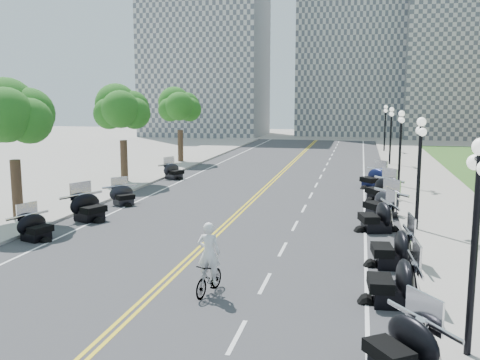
# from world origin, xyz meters

# --- Properties ---
(ground) EXTENTS (160.00, 160.00, 0.00)m
(ground) POSITION_xyz_m (0.00, 0.00, 0.00)
(ground) COLOR gray
(road) EXTENTS (16.00, 90.00, 0.01)m
(road) POSITION_xyz_m (0.00, 10.00, 0.00)
(road) COLOR #333335
(road) RESTS_ON ground
(centerline_yellow_a) EXTENTS (0.12, 90.00, 0.00)m
(centerline_yellow_a) POSITION_xyz_m (-0.12, 10.00, 0.01)
(centerline_yellow_a) COLOR yellow
(centerline_yellow_a) RESTS_ON road
(centerline_yellow_b) EXTENTS (0.12, 90.00, 0.00)m
(centerline_yellow_b) POSITION_xyz_m (0.12, 10.00, 0.01)
(centerline_yellow_b) COLOR yellow
(centerline_yellow_b) RESTS_ON road
(edge_line_north) EXTENTS (0.12, 90.00, 0.00)m
(edge_line_north) POSITION_xyz_m (6.40, 10.00, 0.01)
(edge_line_north) COLOR white
(edge_line_north) RESTS_ON road
(edge_line_south) EXTENTS (0.12, 90.00, 0.00)m
(edge_line_south) POSITION_xyz_m (-6.40, 10.00, 0.01)
(edge_line_south) COLOR white
(edge_line_south) RESTS_ON road
(lane_dash_4) EXTENTS (0.12, 2.00, 0.00)m
(lane_dash_4) POSITION_xyz_m (3.20, -8.00, 0.01)
(lane_dash_4) COLOR white
(lane_dash_4) RESTS_ON road
(lane_dash_5) EXTENTS (0.12, 2.00, 0.00)m
(lane_dash_5) POSITION_xyz_m (3.20, -4.00, 0.01)
(lane_dash_5) COLOR white
(lane_dash_5) RESTS_ON road
(lane_dash_6) EXTENTS (0.12, 2.00, 0.00)m
(lane_dash_6) POSITION_xyz_m (3.20, 0.00, 0.01)
(lane_dash_6) COLOR white
(lane_dash_6) RESTS_ON road
(lane_dash_7) EXTENTS (0.12, 2.00, 0.00)m
(lane_dash_7) POSITION_xyz_m (3.20, 4.00, 0.01)
(lane_dash_7) COLOR white
(lane_dash_7) RESTS_ON road
(lane_dash_8) EXTENTS (0.12, 2.00, 0.00)m
(lane_dash_8) POSITION_xyz_m (3.20, 8.00, 0.01)
(lane_dash_8) COLOR white
(lane_dash_8) RESTS_ON road
(lane_dash_9) EXTENTS (0.12, 2.00, 0.00)m
(lane_dash_9) POSITION_xyz_m (3.20, 12.00, 0.01)
(lane_dash_9) COLOR white
(lane_dash_9) RESTS_ON road
(lane_dash_10) EXTENTS (0.12, 2.00, 0.00)m
(lane_dash_10) POSITION_xyz_m (3.20, 16.00, 0.01)
(lane_dash_10) COLOR white
(lane_dash_10) RESTS_ON road
(lane_dash_11) EXTENTS (0.12, 2.00, 0.00)m
(lane_dash_11) POSITION_xyz_m (3.20, 20.00, 0.01)
(lane_dash_11) COLOR white
(lane_dash_11) RESTS_ON road
(lane_dash_12) EXTENTS (0.12, 2.00, 0.00)m
(lane_dash_12) POSITION_xyz_m (3.20, 24.00, 0.01)
(lane_dash_12) COLOR white
(lane_dash_12) RESTS_ON road
(lane_dash_13) EXTENTS (0.12, 2.00, 0.00)m
(lane_dash_13) POSITION_xyz_m (3.20, 28.00, 0.01)
(lane_dash_13) COLOR white
(lane_dash_13) RESTS_ON road
(lane_dash_14) EXTENTS (0.12, 2.00, 0.00)m
(lane_dash_14) POSITION_xyz_m (3.20, 32.00, 0.01)
(lane_dash_14) COLOR white
(lane_dash_14) RESTS_ON road
(lane_dash_15) EXTENTS (0.12, 2.00, 0.00)m
(lane_dash_15) POSITION_xyz_m (3.20, 36.00, 0.01)
(lane_dash_15) COLOR white
(lane_dash_15) RESTS_ON road
(lane_dash_16) EXTENTS (0.12, 2.00, 0.00)m
(lane_dash_16) POSITION_xyz_m (3.20, 40.00, 0.01)
(lane_dash_16) COLOR white
(lane_dash_16) RESTS_ON road
(lane_dash_17) EXTENTS (0.12, 2.00, 0.00)m
(lane_dash_17) POSITION_xyz_m (3.20, 44.00, 0.01)
(lane_dash_17) COLOR white
(lane_dash_17) RESTS_ON road
(lane_dash_18) EXTENTS (0.12, 2.00, 0.00)m
(lane_dash_18) POSITION_xyz_m (3.20, 48.00, 0.01)
(lane_dash_18) COLOR white
(lane_dash_18) RESTS_ON road
(lane_dash_19) EXTENTS (0.12, 2.00, 0.00)m
(lane_dash_19) POSITION_xyz_m (3.20, 52.00, 0.01)
(lane_dash_19) COLOR white
(lane_dash_19) RESTS_ON road
(sidewalk_north) EXTENTS (5.00, 90.00, 0.15)m
(sidewalk_north) POSITION_xyz_m (10.50, 10.00, 0.07)
(sidewalk_north) COLOR #9E9991
(sidewalk_north) RESTS_ON ground
(sidewalk_south) EXTENTS (5.00, 90.00, 0.15)m
(sidewalk_south) POSITION_xyz_m (-10.50, 10.00, 0.07)
(sidewalk_south) COLOR #9E9991
(sidewalk_south) RESTS_ON ground
(distant_block_a) EXTENTS (18.00, 14.00, 26.00)m
(distant_block_a) POSITION_xyz_m (-18.00, 62.00, 13.00)
(distant_block_a) COLOR gray
(distant_block_a) RESTS_ON ground
(distant_block_b) EXTENTS (16.00, 12.00, 30.00)m
(distant_block_b) POSITION_xyz_m (4.00, 68.00, 15.00)
(distant_block_b) COLOR gray
(distant_block_b) RESTS_ON ground
(distant_block_c) EXTENTS (20.00, 14.00, 22.00)m
(distant_block_c) POSITION_xyz_m (22.00, 65.00, 11.00)
(distant_block_c) COLOR gray
(distant_block_c) RESTS_ON ground
(street_lamp_1) EXTENTS (0.50, 1.20, 4.90)m
(street_lamp_1) POSITION_xyz_m (8.60, -8.00, 2.60)
(street_lamp_1) COLOR black
(street_lamp_1) RESTS_ON sidewalk_north
(street_lamp_2) EXTENTS (0.50, 1.20, 4.90)m
(street_lamp_2) POSITION_xyz_m (8.60, 4.00, 2.60)
(street_lamp_2) COLOR black
(street_lamp_2) RESTS_ON sidewalk_north
(street_lamp_3) EXTENTS (0.50, 1.20, 4.90)m
(street_lamp_3) POSITION_xyz_m (8.60, 16.00, 2.60)
(street_lamp_3) COLOR black
(street_lamp_3) RESTS_ON sidewalk_north
(street_lamp_4) EXTENTS (0.50, 1.20, 4.90)m
(street_lamp_4) POSITION_xyz_m (8.60, 28.00, 2.60)
(street_lamp_4) COLOR black
(street_lamp_4) RESTS_ON sidewalk_north
(street_lamp_5) EXTENTS (0.50, 1.20, 4.90)m
(street_lamp_5) POSITION_xyz_m (8.60, 40.00, 2.60)
(street_lamp_5) COLOR black
(street_lamp_5) RESTS_ON sidewalk_north
(tree_2) EXTENTS (4.80, 4.80, 9.20)m
(tree_2) POSITION_xyz_m (-10.00, 2.00, 4.75)
(tree_2) COLOR #235619
(tree_2) RESTS_ON sidewalk_south
(tree_3) EXTENTS (4.80, 4.80, 9.20)m
(tree_3) POSITION_xyz_m (-10.00, 14.00, 4.75)
(tree_3) COLOR #235619
(tree_3) RESTS_ON sidewalk_south
(tree_4) EXTENTS (4.80, 4.80, 9.20)m
(tree_4) POSITION_xyz_m (-10.00, 26.00, 4.75)
(tree_4) COLOR #235619
(tree_4) RESTS_ON sidewalk_south
(motorcycle_n_3) EXTENTS (2.82, 2.82, 1.41)m
(motorcycle_n_3) POSITION_xyz_m (7.07, -8.96, 0.71)
(motorcycle_n_3) COLOR black
(motorcycle_n_3) RESTS_ON road
(motorcycle_n_4) EXTENTS (2.35, 2.35, 1.54)m
(motorcycle_n_4) POSITION_xyz_m (7.11, -4.89, 0.77)
(motorcycle_n_4) COLOR black
(motorcycle_n_4) RESTS_ON road
(motorcycle_n_5) EXTENTS (2.39, 2.39, 1.52)m
(motorcycle_n_5) POSITION_xyz_m (7.28, -1.32, 0.76)
(motorcycle_n_5) COLOR black
(motorcycle_n_5) RESTS_ON road
(motorcycle_n_6) EXTENTS (2.70, 2.70, 1.54)m
(motorcycle_n_6) POSITION_xyz_m (6.86, 3.79, 0.77)
(motorcycle_n_6) COLOR black
(motorcycle_n_6) RESTS_ON road
(motorcycle_n_7) EXTENTS (3.08, 3.08, 1.54)m
(motorcycle_n_7) POSITION_xyz_m (7.17, 6.75, 0.77)
(motorcycle_n_7) COLOR black
(motorcycle_n_7) RESTS_ON road
(motorcycle_n_8) EXTENTS (3.06, 3.06, 1.52)m
(motorcycle_n_8) POSITION_xyz_m (7.29, 11.21, 0.76)
(motorcycle_n_8) COLOR black
(motorcycle_n_8) RESTS_ON road
(motorcycle_n_9) EXTENTS (3.00, 3.00, 1.49)m
(motorcycle_n_9) POSITION_xyz_m (6.95, 15.53, 0.75)
(motorcycle_n_9) COLOR black
(motorcycle_n_9) RESTS_ON road
(motorcycle_s_5) EXTENTS (2.28, 2.28, 1.26)m
(motorcycle_s_5) POSITION_xyz_m (-7.12, -0.91, 0.63)
(motorcycle_s_5) COLOR black
(motorcycle_s_5) RESTS_ON road
(motorcycle_s_6) EXTENTS (2.84, 2.84, 1.50)m
(motorcycle_s_6) POSITION_xyz_m (-6.70, 2.88, 0.75)
(motorcycle_s_6) COLOR black
(motorcycle_s_6) RESTS_ON road
(motorcycle_s_7) EXTENTS (2.49, 2.49, 1.24)m
(motorcycle_s_7) POSITION_xyz_m (-6.75, 6.80, 0.62)
(motorcycle_s_7) COLOR black
(motorcycle_s_7) RESTS_ON road
(motorcycle_s_9) EXTENTS (2.51, 2.51, 1.30)m
(motorcycle_s_9) POSITION_xyz_m (-7.24, 16.49, 0.65)
(motorcycle_s_9) COLOR black
(motorcycle_s_9) RESTS_ON road
(bicycle) EXTENTS (0.78, 1.75, 1.02)m
(bicycle) POSITION_xyz_m (1.70, -5.31, 0.51)
(bicycle) COLOR #A51414
(bicycle) RESTS_ON road
(cyclist_rider) EXTENTS (0.70, 0.46, 1.91)m
(cyclist_rider) POSITION_xyz_m (1.70, -5.31, 1.97)
(cyclist_rider) COLOR white
(cyclist_rider) RESTS_ON bicycle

